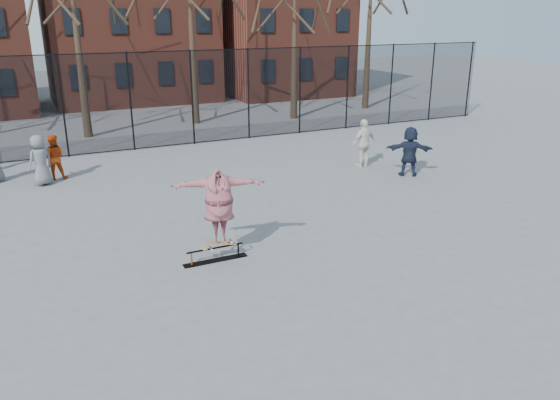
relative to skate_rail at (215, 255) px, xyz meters
name	(u,v)px	position (x,y,z in m)	size (l,w,h in m)	color
ground	(315,267)	(1.93, -1.29, -0.13)	(100.00, 100.00, 0.00)	slate
skate_rail	(215,255)	(0.00, 0.00, 0.00)	(1.54, 0.23, 0.34)	black
skateboard	(221,244)	(0.14, 0.00, 0.25)	(0.79, 0.19, 0.09)	#A17740
skater	(219,207)	(0.14, 0.00, 1.16)	(2.11, 0.57, 1.72)	navy
bystander_grey	(40,160)	(-3.23, 8.09, 0.72)	(0.83, 0.54, 1.70)	slate
bystander_red	(54,157)	(-2.78, 8.64, 0.65)	(0.76, 0.59, 1.56)	#BA3C10
bystander_white	(364,143)	(7.67, 5.36, 0.76)	(1.05, 0.44, 1.79)	silver
bystander_navy	(410,151)	(8.47, 3.71, 0.74)	(1.62, 0.52, 1.75)	#1C2438
fence	(164,99)	(1.91, 11.71, 1.92)	(34.03, 0.07, 4.00)	black
rowhouses	(117,2)	(2.65, 24.71, 5.93)	(29.00, 7.00, 13.00)	brown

